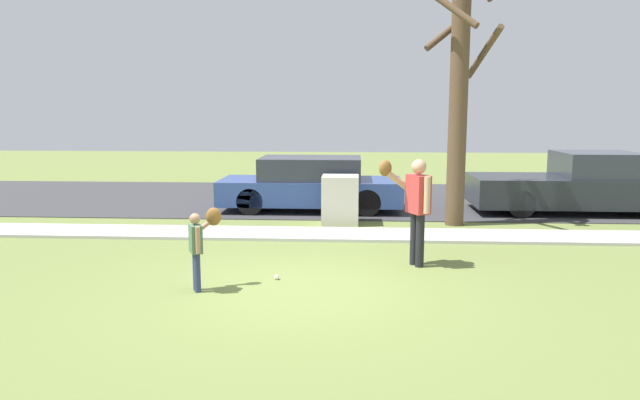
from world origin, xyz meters
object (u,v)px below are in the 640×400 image
(utility_cabinet, at_px, (340,200))
(parked_wagon_blue, at_px, (311,184))
(baseball, at_px, (277,277))
(street_tree_near, at_px, (459,85))
(person_child, at_px, (200,239))
(parked_pickup_dark, at_px, (583,186))
(person_adult, at_px, (415,201))

(utility_cabinet, xyz_separation_m, parked_wagon_blue, (-0.78, 1.67, 0.13))
(baseball, height_order, street_tree_near, street_tree_near)
(person_child, height_order, street_tree_near, street_tree_near)
(street_tree_near, distance_m, parked_wagon_blue, 4.38)
(baseball, distance_m, parked_pickup_dark, 9.16)
(person_child, xyz_separation_m, parked_wagon_blue, (1.03, 6.68, -0.07))
(person_child, bearing_deg, utility_cabinet, 44.09)
(parked_wagon_blue, height_order, parked_pickup_dark, parked_pickup_dark)
(person_adult, bearing_deg, utility_cabinet, -95.78)
(baseball, relative_size, parked_pickup_dark, 0.01)
(baseball, xyz_separation_m, utility_cabinet, (0.82, 4.44, 0.50))
(person_adult, relative_size, parked_pickup_dark, 0.33)
(person_child, bearing_deg, person_adult, -0.30)
(person_adult, xyz_separation_m, parked_pickup_dark, (4.59, 5.27, -0.39))
(utility_cabinet, distance_m, street_tree_near, 3.54)
(baseball, height_order, utility_cabinet, utility_cabinet)
(baseball, bearing_deg, street_tree_near, 53.18)
(baseball, height_order, parked_wagon_blue, parked_wagon_blue)
(person_child, relative_size, baseball, 15.39)
(person_child, relative_size, parked_pickup_dark, 0.22)
(street_tree_near, bearing_deg, person_child, -130.75)
(person_adult, xyz_separation_m, person_child, (-3.11, -1.50, -0.33))
(utility_cabinet, bearing_deg, parked_wagon_blue, 115.07)
(baseball, distance_m, parked_wagon_blue, 6.15)
(street_tree_near, xyz_separation_m, parked_pickup_dark, (3.37, 1.74, -2.35))
(person_adult, height_order, parked_pickup_dark, person_adult)
(utility_cabinet, height_order, parked_wagon_blue, parked_wagon_blue)
(baseball, distance_m, utility_cabinet, 4.55)
(street_tree_near, relative_size, parked_wagon_blue, 1.27)
(utility_cabinet, bearing_deg, person_child, -109.90)
(person_adult, bearing_deg, person_child, -0.30)
(person_adult, bearing_deg, street_tree_near, -135.11)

